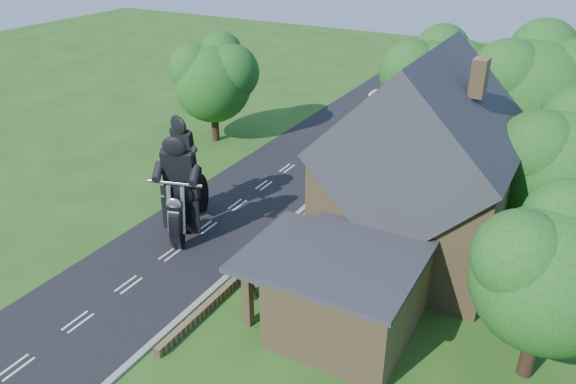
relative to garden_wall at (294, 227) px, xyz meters
The scene contains 19 objects.
ground 6.60m from the garden_wall, 130.70° to the right, with size 120.00×120.00×0.00m, color #234F16.
road 6.60m from the garden_wall, 130.70° to the right, with size 7.00×80.00×0.02m, color black.
kerb 5.04m from the garden_wall, 97.41° to the right, with size 0.30×80.00×0.12m, color gray.
garden_wall is the anchor object (origin of this frame).
house 7.52m from the garden_wall, ahead, with size 9.54×8.64×10.24m.
annex 8.19m from the garden_wall, 46.16° to the right, with size 7.05×5.94×3.44m.
tree_annex_side 14.45m from the garden_wall, 20.89° to the right, with size 5.64×5.20×7.48m.
tree_house_right 13.80m from the garden_wall, 16.32° to the left, with size 6.51×6.00×8.40m.
tree_behind_house 16.06m from the garden_wall, 48.43° to the left, with size 7.81×7.20×10.08m.
tree_behind_left 13.88m from the garden_wall, 72.34° to the left, with size 6.94×6.40×9.16m.
tree_far_road 15.13m from the garden_wall, 140.77° to the left, with size 6.08×5.60×7.84m.
shrub_a 6.09m from the garden_wall, 80.54° to the right, with size 0.90×0.90×1.10m, color #153711.
shrub_b 3.66m from the garden_wall, 74.05° to the right, with size 0.90×0.90×1.10m, color #153711.
shrub_c 1.46m from the garden_wall, 45.00° to the right, with size 0.90×0.90×1.10m, color #153711.
shrub_d 4.14m from the garden_wall, 75.96° to the left, with size 0.90×0.90×1.10m, color #153711.
shrub_e 6.59m from the garden_wall, 81.25° to the left, with size 0.90×0.90×1.10m, color #153711.
shrub_f 9.06m from the garden_wall, 83.66° to the left, with size 0.90×0.90×1.10m, color #153711.
motorcycle_lead 5.82m from the garden_wall, 140.60° to the right, with size 0.48×1.89×1.76m, color black, non-canonical shape.
motorcycle_follow 6.15m from the garden_wall, 167.14° to the right, with size 0.48×1.92×1.79m, color black, non-canonical shape.
Camera 1 is at (16.69, -17.95, 15.34)m, focal length 35.00 mm.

